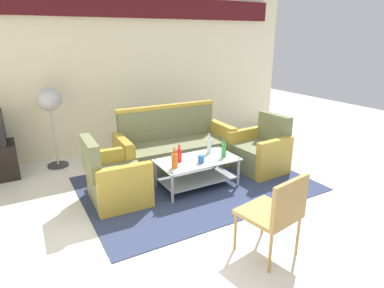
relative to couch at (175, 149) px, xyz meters
name	(u,v)px	position (x,y,z in m)	size (l,w,h in m)	color
ground_plane	(233,213)	(-0.03, -1.61, -0.32)	(14.00, 14.00, 0.00)	silver
wall_back	(136,66)	(-0.03, 1.44, 1.16)	(6.52, 0.19, 2.80)	beige
rug	(196,184)	(-0.02, -0.70, -0.31)	(3.08, 2.19, 0.01)	#2D3856
couch	(175,149)	(0.00, 0.00, 0.00)	(1.82, 0.79, 0.96)	#6B704C
armchair_left	(116,180)	(-1.14, -0.63, -0.03)	(0.73, 0.79, 0.85)	#6B704C
armchair_right	(260,153)	(1.11, -0.74, -0.03)	(0.74, 0.80, 0.85)	#6B704C
coffee_table	(197,169)	(-0.05, -0.78, -0.04)	(1.10, 0.60, 0.40)	silver
bottle_green	(224,150)	(0.32, -0.88, 0.19)	(0.06, 0.06, 0.26)	#2D8C38
bottle_clear	(209,146)	(0.23, -0.64, 0.20)	(0.06, 0.06, 0.29)	silver
bottle_red	(179,155)	(-0.30, -0.73, 0.18)	(0.07, 0.07, 0.24)	red
bottle_orange	(175,160)	(-0.45, -0.89, 0.20)	(0.08, 0.08, 0.27)	#D85919
cup	(201,159)	(-0.06, -0.91, 0.14)	(0.08, 0.08, 0.10)	#2659A5
pedestal_fan	(50,104)	(-1.62, 0.99, 0.70)	(0.36, 0.36, 1.27)	#2D2D33
wicker_chair	(277,210)	(-0.18, -2.43, 0.18)	(0.55, 0.55, 0.84)	#AD844C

